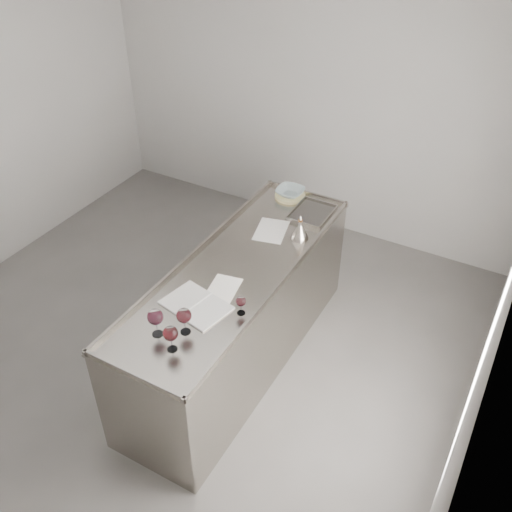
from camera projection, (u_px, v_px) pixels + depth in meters
The scene contains 12 objects.
room_shell at pixel (150, 215), 3.87m from camera, with size 4.54×5.04×2.84m.
counter at pixel (238, 314), 4.44m from camera, with size 0.77×2.42×0.97m.
wine_glass_left at pixel (155, 317), 3.52m from camera, with size 0.10×0.10×0.20m.
wine_glass_middle at pixel (171, 334), 3.43m from camera, with size 0.09×0.09×0.18m.
wine_glass_right at pixel (184, 316), 3.54m from camera, with size 0.10×0.10×0.19m.
wine_glass_small at pixel (241, 302), 3.71m from camera, with size 0.07×0.07×0.14m.
notebook at pixel (196, 305), 3.82m from camera, with size 0.49×0.38×0.02m.
loose_paper_top at pixel (223, 289), 3.96m from camera, with size 0.20×0.28×0.00m, color white.
loose_paper_under at pixel (271, 230), 4.53m from camera, with size 0.23×0.33×0.00m, color silver.
trivet at pixel (290, 196), 4.95m from camera, with size 0.27×0.27×0.02m, color #D2C888.
ceramic_bowl at pixel (290, 192), 4.93m from camera, with size 0.24×0.24×0.06m, color #8DA2A4.
wine_funnel at pixel (300, 231), 4.42m from camera, with size 0.14×0.14×0.21m.
Camera 1 is at (2.22, -2.50, 3.50)m, focal length 40.00 mm.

